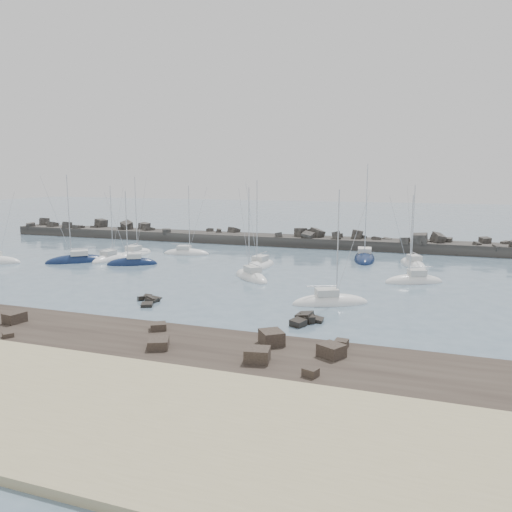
{
  "coord_description": "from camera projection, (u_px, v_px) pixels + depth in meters",
  "views": [
    {
      "loc": [
        23.67,
        -53.97,
        13.4
      ],
      "look_at": [
        0.38,
        12.0,
        2.0
      ],
      "focal_mm": 35.0,
      "sensor_mm": 36.0,
      "label": 1
    }
  ],
  "objects": [
    {
      "name": "sailboat_8",
      "position": [
        364.0,
        259.0,
        79.56
      ],
      "size": [
        4.46,
        10.67,
        16.28
      ],
      "color": "#0F1E41",
      "rests_on": "ground"
    },
    {
      "name": "rock_cluster_near",
      "position": [
        151.0,
        302.0,
        53.15
      ],
      "size": [
        3.26,
        4.65,
        1.38
      ],
      "color": "black",
      "rests_on": "ground"
    },
    {
      "name": "sailboat_3",
      "position": [
        110.0,
        259.0,
        79.35
      ],
      "size": [
        3.21,
        8.18,
        12.69
      ],
      "color": "white",
      "rests_on": "ground"
    },
    {
      "name": "sailboat_6",
      "position": [
        259.0,
        267.0,
        72.84
      ],
      "size": [
        3.71,
        8.9,
        13.73
      ],
      "color": "white",
      "rests_on": "ground"
    },
    {
      "name": "sailboat_9",
      "position": [
        414.0,
        282.0,
        62.68
      ],
      "size": [
        7.72,
        5.15,
        11.99
      ],
      "color": "white",
      "rests_on": "ground"
    },
    {
      "name": "sailboat_5",
      "position": [
        251.0,
        277.0,
        65.22
      ],
      "size": [
        7.47,
        7.39,
        12.85
      ],
      "color": "white",
      "rests_on": "ground"
    },
    {
      "name": "sailboat_13",
      "position": [
        77.0,
        261.0,
        77.54
      ],
      "size": [
        8.86,
        8.1,
        14.56
      ],
      "color": "#0F1E41",
      "rests_on": "ground"
    },
    {
      "name": "sailboat_2",
      "position": [
        132.0,
        264.0,
        75.33
      ],
      "size": [
        7.7,
        5.51,
        12.07
      ],
      "color": "#0F1E41",
      "rests_on": "ground"
    },
    {
      "name": "sailboat_1",
      "position": [
        135.0,
        255.0,
        83.77
      ],
      "size": [
        2.79,
        8.97,
        14.17
      ],
      "color": "white",
      "rests_on": "ground"
    },
    {
      "name": "sailboat_10",
      "position": [
        413.0,
        265.0,
        74.25
      ],
      "size": [
        5.51,
        8.48,
        13.0
      ],
      "color": "white",
      "rests_on": "ground"
    },
    {
      "name": "ground",
      "position": [
        220.0,
        287.0,
        60.16
      ],
      "size": [
        400.0,
        400.0,
        0.0
      ],
      "primitive_type": "plane",
      "color": "slate",
      "rests_on": "ground"
    },
    {
      "name": "sailboat_4",
      "position": [
        186.0,
        253.0,
        85.19
      ],
      "size": [
        8.27,
        3.96,
        12.52
      ],
      "color": "white",
      "rests_on": "ground"
    },
    {
      "name": "breakwater",
      "position": [
        261.0,
        242.0,
        98.04
      ],
      "size": [
        115.0,
        7.17,
        5.27
      ],
      "color": "#2B2926",
      "rests_on": "ground"
    },
    {
      "name": "rock_cluster_far",
      "position": [
        306.0,
        321.0,
        45.74
      ],
      "size": [
        2.7,
        3.78,
        1.65
      ],
      "color": "black",
      "rests_on": "ground"
    },
    {
      "name": "sand_strip",
      "position": [
        10.0,
        397.0,
        30.38
      ],
      "size": [
        140.0,
        14.0,
        1.0
      ],
      "primitive_type": "cube",
      "color": "tan",
      "rests_on": "ground"
    },
    {
      "name": "rock_shelf",
      "position": [
        107.0,
        344.0,
        39.79
      ],
      "size": [
        140.0,
        12.0,
        1.87
      ],
      "color": "#2B231D",
      "rests_on": "ground"
    },
    {
      "name": "sailboat_7",
      "position": [
        330.0,
        303.0,
        52.35
      ],
      "size": [
        8.42,
        5.83,
        12.95
      ],
      "color": "white",
      "rests_on": "ground"
    }
  ]
}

